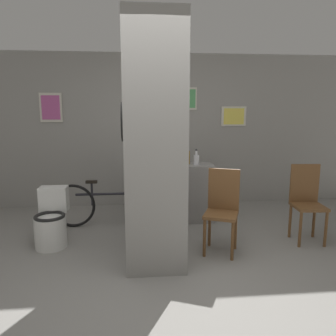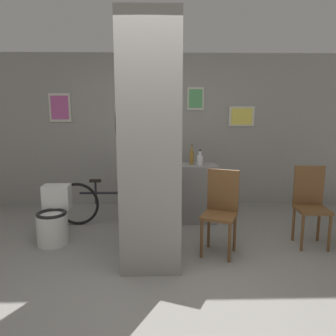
{
  "view_description": "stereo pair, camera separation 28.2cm",
  "coord_description": "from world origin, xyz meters",
  "px_view_note": "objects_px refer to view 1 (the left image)",
  "views": [
    {
      "loc": [
        -0.19,
        -3.07,
        1.69
      ],
      "look_at": [
        0.19,
        0.95,
        0.95
      ],
      "focal_mm": 35.0,
      "sensor_mm": 36.0,
      "label": 1
    },
    {
      "loc": [
        0.09,
        -3.09,
        1.69
      ],
      "look_at": [
        0.19,
        0.95,
        0.95
      ],
      "focal_mm": 35.0,
      "sensor_mm": 36.0,
      "label": 2
    }
  ],
  "objects_px": {
    "bottle_tall": "(188,157)",
    "bicycle": "(112,204)",
    "chair_by_doorway": "(307,200)",
    "chair_near_pillar": "(222,207)",
    "toilet": "(51,222)"
  },
  "relations": [
    {
      "from": "bottle_tall",
      "to": "bicycle",
      "type": "bearing_deg",
      "value": -171.11
    },
    {
      "from": "chair_by_doorway",
      "to": "bottle_tall",
      "type": "height_order",
      "value": "bottle_tall"
    },
    {
      "from": "chair_near_pillar",
      "to": "bottle_tall",
      "type": "height_order",
      "value": "bottle_tall"
    },
    {
      "from": "toilet",
      "to": "chair_by_doorway",
      "type": "xyz_separation_m",
      "value": [
        3.22,
        -0.13,
        0.24
      ]
    },
    {
      "from": "chair_by_doorway",
      "to": "bicycle",
      "type": "bearing_deg",
      "value": 167.46
    },
    {
      "from": "bicycle",
      "to": "chair_by_doorway",
      "type": "bearing_deg",
      "value": -16.63
    },
    {
      "from": "toilet",
      "to": "bicycle",
      "type": "distance_m",
      "value": 0.94
    },
    {
      "from": "toilet",
      "to": "bottle_tall",
      "type": "xyz_separation_m",
      "value": [
        1.83,
        0.8,
        0.68
      ]
    },
    {
      "from": "bicycle",
      "to": "bottle_tall",
      "type": "relative_size",
      "value": 5.71
    },
    {
      "from": "chair_near_pillar",
      "to": "bicycle",
      "type": "distance_m",
      "value": 1.69
    },
    {
      "from": "chair_by_doorway",
      "to": "bottle_tall",
      "type": "distance_m",
      "value": 1.73
    },
    {
      "from": "bottle_tall",
      "to": "chair_by_doorway",
      "type": "bearing_deg",
      "value": -33.7
    },
    {
      "from": "chair_near_pillar",
      "to": "chair_by_doorway",
      "type": "relative_size",
      "value": 1.0
    },
    {
      "from": "toilet",
      "to": "chair_by_doorway",
      "type": "relative_size",
      "value": 0.72
    },
    {
      "from": "chair_by_doorway",
      "to": "bottle_tall",
      "type": "xyz_separation_m",
      "value": [
        -1.4,
        0.93,
        0.44
      ]
    }
  ]
}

